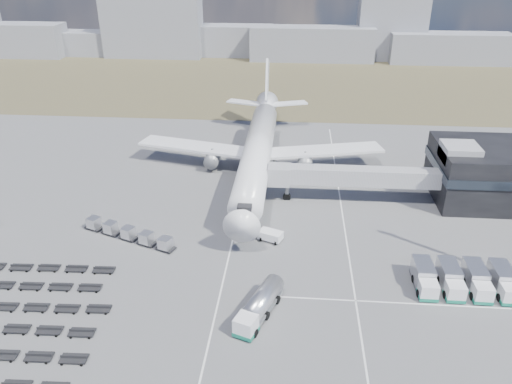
{
  "coord_description": "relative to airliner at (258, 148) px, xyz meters",
  "views": [
    {
      "loc": [
        7.17,
        -61.2,
        42.05
      ],
      "look_at": [
        0.97,
        14.96,
        4.0
      ],
      "focal_mm": 35.0,
      "sensor_mm": 36.0,
      "label": 1
    }
  ],
  "objects": [
    {
      "name": "ground",
      "position": [
        0.0,
        -32.38,
        -5.29
      ],
      "size": [
        420.0,
        420.0,
        0.0
      ],
      "primitive_type": "plane",
      "color": "#565659",
      "rests_on": "ground"
    },
    {
      "name": "grass_strip",
      "position": [
        0.0,
        77.62,
        -5.29
      ],
      "size": [
        420.0,
        90.0,
        0.01
      ],
      "primitive_type": "cube",
      "color": "brown",
      "rests_on": "ground"
    },
    {
      "name": "lane_markings",
      "position": [
        9.77,
        -29.38,
        -5.29
      ],
      "size": [
        47.12,
        110.0,
        0.01
      ],
      "color": "silver",
      "rests_on": "ground"
    },
    {
      "name": "jet_bridge",
      "position": [
        15.9,
        -11.95,
        -0.24
      ],
      "size": [
        30.3,
        3.8,
        7.05
      ],
      "color": "#939399",
      "rests_on": "ground"
    },
    {
      "name": "airliner",
      "position": [
        0.0,
        0.0,
        0.0
      ],
      "size": [
        51.59,
        64.53,
        17.62
      ],
      "color": "white",
      "rests_on": "ground"
    },
    {
      "name": "skyline",
      "position": [
        -11.87,
        114.42,
        3.56
      ],
      "size": [
        304.17,
        21.08,
        25.45
      ],
      "color": "gray",
      "rests_on": "ground"
    },
    {
      "name": "fuel_tanker",
      "position": [
        3.56,
        -44.35,
        -3.67
      ],
      "size": [
        5.89,
        10.25,
        3.23
      ],
      "rotation": [
        0.0,
        0.0,
        -0.36
      ],
      "color": "white",
      "rests_on": "ground"
    },
    {
      "name": "pushback_tug",
      "position": [
        4.0,
        -26.35,
        -4.49
      ],
      "size": [
        4.17,
        3.3,
        1.61
      ],
      "primitive_type": "cube",
      "rotation": [
        0.0,
        0.0,
        -0.39
      ],
      "color": "white",
      "rests_on": "ground"
    },
    {
      "name": "catering_truck",
      "position": [
        0.09,
        0.48,
        -3.9
      ],
      "size": [
        2.64,
        6.0,
        2.71
      ],
      "rotation": [
        0.0,
        0.0,
        -0.04
      ],
      "color": "white",
      "rests_on": "ground"
    },
    {
      "name": "service_trucks_near",
      "position": [
        30.66,
        -36.63,
        -3.74
      ],
      "size": [
        12.87,
        7.13,
        2.85
      ],
      "rotation": [
        0.0,
        0.0,
        -0.0
      ],
      "color": "white",
      "rests_on": "ground"
    },
    {
      "name": "uld_row",
      "position": [
        -18.46,
        -27.82,
        -4.17
      ],
      "size": [
        16.53,
        7.94,
        1.87
      ],
      "rotation": [
        0.0,
        0.0,
        -0.38
      ],
      "color": "black",
      "rests_on": "ground"
    }
  ]
}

